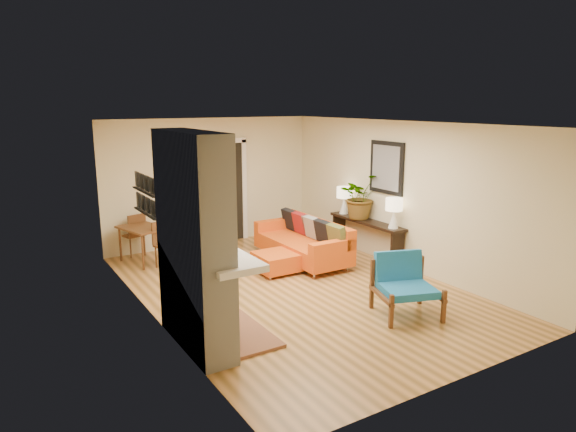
# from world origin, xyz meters

# --- Properties ---
(room_shell) EXTENTS (6.50, 6.50, 6.50)m
(room_shell) POSITION_xyz_m (0.60, 2.63, 1.24)
(room_shell) COLOR tan
(room_shell) RESTS_ON ground
(fireplace) EXTENTS (1.09, 1.68, 2.60)m
(fireplace) POSITION_xyz_m (-2.00, -1.00, 1.24)
(fireplace) COLOR white
(fireplace) RESTS_ON ground
(sofa) EXTENTS (0.90, 2.11, 0.83)m
(sofa) POSITION_xyz_m (0.99, 1.18, 0.36)
(sofa) COLOR silver
(sofa) RESTS_ON ground
(ottoman) EXTENTS (0.70, 0.70, 0.35)m
(ottoman) POSITION_xyz_m (0.16, 0.84, 0.20)
(ottoman) COLOR silver
(ottoman) RESTS_ON ground
(blue_chair) EXTENTS (1.02, 1.01, 0.84)m
(blue_chair) POSITION_xyz_m (0.81, -1.59, 0.46)
(blue_chair) COLOR brown
(blue_chair) RESTS_ON ground
(dining_table) EXTENTS (0.94, 1.58, 0.83)m
(dining_table) POSITION_xyz_m (-1.59, 2.64, 0.54)
(dining_table) COLOR brown
(dining_table) RESTS_ON ground
(console_table) EXTENTS (0.34, 1.85, 0.72)m
(console_table) POSITION_xyz_m (2.07, 0.72, 0.58)
(console_table) COLOR black
(console_table) RESTS_ON ground
(lamp_near) EXTENTS (0.30, 0.30, 0.54)m
(lamp_near) POSITION_xyz_m (2.07, 0.00, 1.06)
(lamp_near) COLOR white
(lamp_near) RESTS_ON console_table
(lamp_far) EXTENTS (0.30, 0.30, 0.54)m
(lamp_far) POSITION_xyz_m (2.07, 1.43, 1.06)
(lamp_far) COLOR white
(lamp_far) RESTS_ON console_table
(houseplant) EXTENTS (0.91, 0.83, 0.87)m
(houseplant) POSITION_xyz_m (2.06, 0.93, 1.16)
(houseplant) COLOR #1E5919
(houseplant) RESTS_ON console_table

